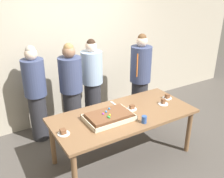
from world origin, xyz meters
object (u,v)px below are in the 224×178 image
object	(u,v)px
plated_slice_far_left	(163,103)
drink_cup_nearest	(144,119)
plated_slice_far_right	(63,132)
cake_server_utensil	(114,104)
plated_slice_near_left	(132,108)
party_table	(124,119)
person_green_shirt_behind	(92,83)
person_far_right_suit	(36,94)
plated_slice_near_right	(167,97)
person_striped_tie_right	(140,79)
sheet_cake	(109,117)
person_serving_front	(71,91)

from	to	relation	value
plated_slice_far_left	drink_cup_nearest	distance (m)	0.66
plated_slice_far_right	cake_server_utensil	distance (m)	1.03
plated_slice_near_left	party_table	bearing A→B (deg)	-163.17
person_green_shirt_behind	person_far_right_suit	size ratio (longest dim) A/B	0.99
plated_slice_far_right	person_far_right_suit	size ratio (longest dim) A/B	0.09
drink_cup_nearest	plated_slice_near_right	bearing A→B (deg)	27.64
person_far_right_suit	person_green_shirt_behind	bearing A→B (deg)	60.04
party_table	person_far_right_suit	distance (m)	1.47
plated_slice_far_right	person_striped_tie_right	distance (m)	1.97
person_striped_tie_right	plated_slice_near_left	bearing A→B (deg)	10.90
plated_slice_near_left	plated_slice_far_right	size ratio (longest dim) A/B	1.00
party_table	plated_slice_far_left	xyz separation A→B (m)	(0.69, -0.05, 0.10)
cake_server_utensil	drink_cup_nearest	bearing A→B (deg)	-85.59
sheet_cake	plated_slice_near_left	size ratio (longest dim) A/B	4.31
sheet_cake	plated_slice_far_left	distance (m)	0.94
sheet_cake	plated_slice_near_right	xyz separation A→B (m)	(1.13, 0.09, -0.02)
person_striped_tie_right	cake_server_utensil	bearing A→B (deg)	-6.73
cake_server_utensil	party_table	bearing A→B (deg)	-97.90
party_table	plated_slice_near_left	distance (m)	0.21
party_table	plated_slice_far_right	xyz separation A→B (m)	(-0.92, -0.05, 0.10)
plated_slice_near_left	cake_server_utensil	distance (m)	0.30
drink_cup_nearest	person_far_right_suit	world-z (taller)	person_far_right_suit
sheet_cake	plated_slice_near_left	xyz separation A→B (m)	(0.43, 0.08, -0.02)
plated_slice_far_left	person_green_shirt_behind	bearing A→B (deg)	116.87
person_green_shirt_behind	plated_slice_far_left	bearing A→B (deg)	43.16
plated_slice_near_left	person_green_shirt_behind	xyz separation A→B (m)	(-0.09, 1.08, 0.05)
party_table	person_serving_front	size ratio (longest dim) A/B	1.27
plated_slice_far_left	cake_server_utensil	bearing A→B (deg)	149.37
plated_slice_near_left	sheet_cake	bearing A→B (deg)	-170.03
plated_slice_far_left	plated_slice_far_right	bearing A→B (deg)	179.77
person_green_shirt_behind	person_far_right_suit	world-z (taller)	person_far_right_suit
plated_slice_near_right	person_green_shirt_behind	xyz separation A→B (m)	(-0.79, 1.07, 0.05)
cake_server_utensil	person_green_shirt_behind	world-z (taller)	person_green_shirt_behind
person_serving_front	plated_slice_far_left	bearing A→B (deg)	39.10
plated_slice_far_right	person_green_shirt_behind	bearing A→B (deg)	49.75
plated_slice_near_left	plated_slice_far_right	world-z (taller)	plated_slice_near_left
person_green_shirt_behind	person_striped_tie_right	distance (m)	0.86
party_table	cake_server_utensil	distance (m)	0.34
person_green_shirt_behind	person_serving_front	bearing A→B (deg)	-52.43
sheet_cake	person_green_shirt_behind	distance (m)	1.21
cake_server_utensil	person_far_right_suit	distance (m)	1.26
person_striped_tie_right	plated_slice_near_right	bearing A→B (deg)	55.01
drink_cup_nearest	person_serving_front	size ratio (longest dim) A/B	0.06
plated_slice_far_left	plated_slice_far_right	distance (m)	1.60
plated_slice_near_left	person_serving_front	bearing A→B (deg)	122.25
plated_slice_near_left	person_green_shirt_behind	size ratio (longest dim) A/B	0.09
sheet_cake	person_far_right_suit	xyz separation A→B (m)	(-0.66, 1.17, 0.04)
party_table	person_serving_front	world-z (taller)	person_serving_front
plated_slice_near_right	party_table	bearing A→B (deg)	-175.80
person_green_shirt_behind	plated_slice_near_left	bearing A→B (deg)	21.28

